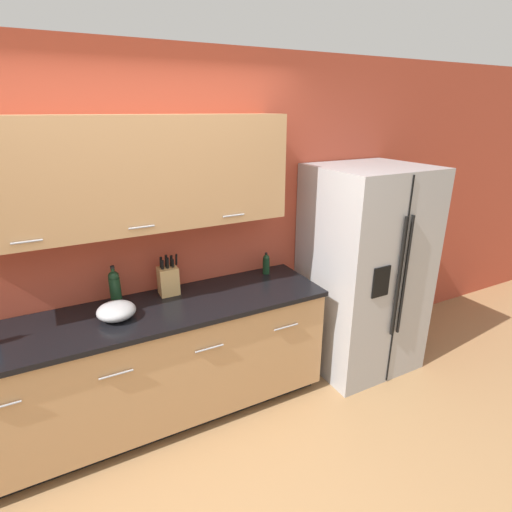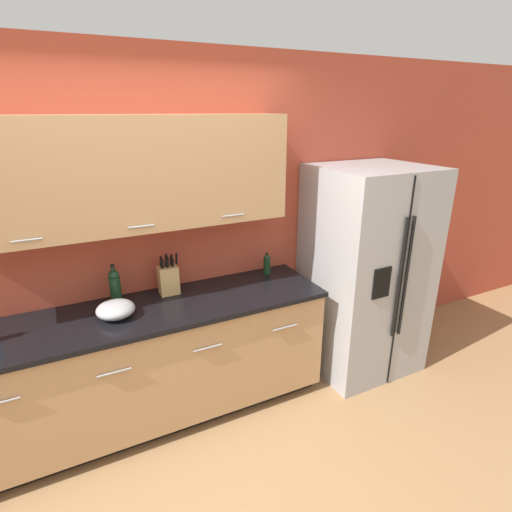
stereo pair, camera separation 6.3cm
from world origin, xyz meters
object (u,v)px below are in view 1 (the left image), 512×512
Objects in this scene: knife_block at (168,280)px; oil_bottle at (266,264)px; wine_bottle at (115,288)px; refrigerator at (363,270)px; mixing_bowl at (116,311)px.

oil_bottle is at bearing 0.81° from knife_block.
oil_bottle is (1.19, 0.02, -0.05)m from wine_bottle.
refrigerator is 5.84× the size of knife_block.
oil_bottle is 0.74× the size of mixing_bowl.
knife_block reaches higher than oil_bottle.
refrigerator is 2.02m from wine_bottle.
refrigerator reaches higher than mixing_bowl.
oil_bottle is 1.25m from mixing_bowl.
oil_bottle is at bearing 160.45° from refrigerator.
wine_bottle is at bearing 172.56° from refrigerator.
wine_bottle is 1.20m from oil_bottle.
knife_block reaches higher than mixing_bowl.
wine_bottle is at bearing -178.88° from oil_bottle.
refrigerator reaches higher than wine_bottle.
mixing_bowl is (-2.03, 0.07, 0.07)m from refrigerator.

